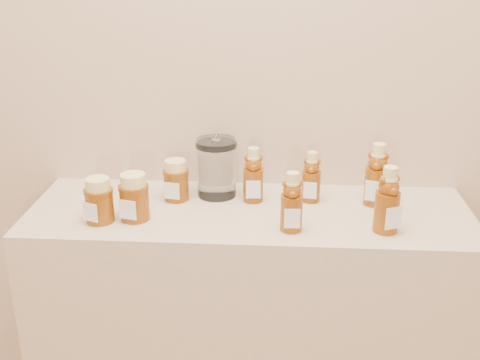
# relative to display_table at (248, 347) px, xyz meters

# --- Properties ---
(wall_back) EXTENTS (3.50, 0.02, 2.70)m
(wall_back) POSITION_rel_display_table_xyz_m (0.00, 0.20, 0.90)
(wall_back) COLOR tan
(wall_back) RESTS_ON ground
(display_table) EXTENTS (1.20, 0.40, 0.90)m
(display_table) POSITION_rel_display_table_xyz_m (0.00, 0.00, 0.00)
(display_table) COLOR tan
(display_table) RESTS_ON ground
(bear_bottle_back_left) EXTENTS (0.06, 0.06, 0.18)m
(bear_bottle_back_left) POSITION_rel_display_table_xyz_m (0.01, 0.07, 0.54)
(bear_bottle_back_left) COLOR #682F08
(bear_bottle_back_left) RESTS_ON display_table
(bear_bottle_back_mid) EXTENTS (0.06, 0.06, 0.16)m
(bear_bottle_back_mid) POSITION_rel_display_table_xyz_m (0.17, 0.08, 0.53)
(bear_bottle_back_mid) COLOR #682F08
(bear_bottle_back_mid) RESTS_ON display_table
(bear_bottle_back_right) EXTENTS (0.09, 0.09, 0.20)m
(bear_bottle_back_right) POSITION_rel_display_table_xyz_m (0.34, 0.07, 0.55)
(bear_bottle_back_right) COLOR #682F08
(bear_bottle_back_right) RESTS_ON display_table
(bear_bottle_front_left) EXTENTS (0.06, 0.06, 0.17)m
(bear_bottle_front_left) POSITION_rel_display_table_xyz_m (0.11, -0.11, 0.54)
(bear_bottle_front_left) COLOR #682F08
(bear_bottle_front_left) RESTS_ON display_table
(bear_bottle_front_right) EXTENTS (0.09, 0.09, 0.19)m
(bear_bottle_front_right) POSITION_rel_display_table_xyz_m (0.35, -0.10, 0.55)
(bear_bottle_front_right) COLOR #682F08
(bear_bottle_front_right) RESTS_ON display_table
(honey_jar_left) EXTENTS (0.10, 0.10, 0.12)m
(honey_jar_left) POSITION_rel_display_table_xyz_m (-0.38, -0.09, 0.51)
(honey_jar_left) COLOR #682F08
(honey_jar_left) RESTS_ON display_table
(honey_jar_back) EXTENTS (0.09, 0.09, 0.12)m
(honey_jar_back) POSITION_rel_display_table_xyz_m (-0.21, 0.06, 0.51)
(honey_jar_back) COLOR #682F08
(honey_jar_back) RESTS_ON display_table
(honey_jar_front) EXTENTS (0.10, 0.10, 0.13)m
(honey_jar_front) POSITION_rel_display_table_xyz_m (-0.30, -0.07, 0.51)
(honey_jar_front) COLOR #682F08
(honey_jar_front) RESTS_ON display_table
(glass_canister) EXTENTS (0.16, 0.16, 0.18)m
(glass_canister) POSITION_rel_display_table_xyz_m (-0.10, 0.10, 0.54)
(glass_canister) COLOR white
(glass_canister) RESTS_ON display_table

